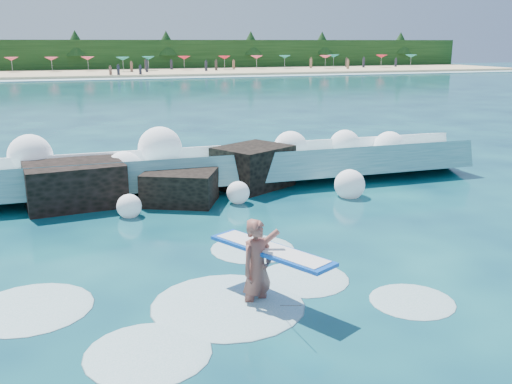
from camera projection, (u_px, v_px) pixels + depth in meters
The scene contains 11 objects.
ground at pixel (218, 277), 11.78m from camera, with size 200.00×200.00×0.00m, color #07283F.
beach at pixel (82, 73), 83.25m from camera, with size 140.00×20.00×0.40m, color tan.
wet_band at pixel (85, 79), 73.21m from camera, with size 140.00×5.00×0.08m, color silver.
treeline at pixel (79, 56), 91.84m from camera, with size 140.00×4.00×5.00m, color black.
breaking_wave at pixel (204, 169), 19.10m from camera, with size 19.17×2.94×1.65m.
rock_cluster at pixel (163, 181), 17.70m from camera, with size 8.64×3.73×1.61m.
surfer_with_board at pixel (260, 265), 10.52m from camera, with size 1.77×3.03×1.94m.
wave_spray at pixel (184, 159), 18.58m from camera, with size 15.30×4.41×2.12m.
surf_foam at pixel (209, 299), 10.80m from camera, with size 8.72×5.90×0.14m.
beach_umbrellas at pixel (81, 59), 84.34m from camera, with size 111.50×6.32×0.50m.
beachgoers at pixel (130, 68), 81.44m from camera, with size 97.00×12.97×1.93m.
Camera 1 is at (-2.71, -10.62, 4.72)m, focal length 40.00 mm.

